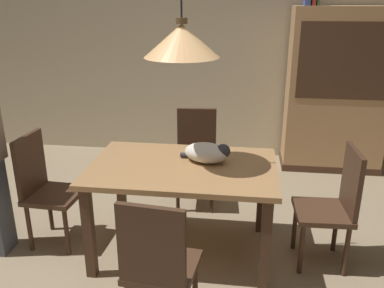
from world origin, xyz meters
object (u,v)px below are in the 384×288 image
object	(u,v)px
cat_sleeping	(208,153)
pendant_lamp	(182,40)
chair_right_side	(334,203)
chair_far_back	(196,153)
hutch_bookcase	(336,94)
dining_table	(183,178)
chair_near_front	(158,263)
chair_left_side	(45,185)

from	to	relation	value
cat_sleeping	pendant_lamp	size ratio (longest dim) A/B	0.31
chair_right_side	pendant_lamp	xyz separation A→B (m)	(-1.13, -0.00, 1.15)
chair_right_side	chair_far_back	bearing A→B (deg)	142.34
chair_right_side	pendant_lamp	world-z (taller)	pendant_lamp
chair_far_back	hutch_bookcase	size ratio (longest dim) A/B	0.50
chair_far_back	pendant_lamp	xyz separation A→B (m)	(0.01, -0.88, 1.15)
dining_table	hutch_bookcase	world-z (taller)	hutch_bookcase
chair_right_side	hutch_bookcase	bearing A→B (deg)	79.97
hutch_bookcase	chair_far_back	bearing A→B (deg)	-143.99
chair_near_front	chair_left_side	size ratio (longest dim) A/B	1.00
dining_table	chair_right_side	xyz separation A→B (m)	(1.13, 0.00, -0.14)
cat_sleeping	hutch_bookcase	world-z (taller)	hutch_bookcase
chair_left_side	dining_table	bearing A→B (deg)	-0.23
chair_far_back	chair_left_side	bearing A→B (deg)	-142.12
chair_right_side	pendant_lamp	size ratio (longest dim) A/B	0.72
hutch_bookcase	cat_sleeping	bearing A→B (deg)	-124.79
chair_far_back	cat_sleeping	xyz separation A→B (m)	(0.18, -0.79, 0.32)
chair_near_front	cat_sleeping	xyz separation A→B (m)	(0.19, 0.97, 0.32)
chair_far_back	pendant_lamp	world-z (taller)	pendant_lamp
chair_right_side	pendant_lamp	bearing A→B (deg)	-179.83
chair_near_front	dining_table	bearing A→B (deg)	89.44
pendant_lamp	chair_near_front	bearing A→B (deg)	-90.56
chair_right_side	chair_left_side	size ratio (longest dim) A/B	1.00
cat_sleeping	hutch_bookcase	distance (m)	2.27
dining_table	chair_left_side	distance (m)	1.14
cat_sleeping	chair_near_front	bearing A→B (deg)	-100.95
chair_near_front	pendant_lamp	bearing A→B (deg)	89.44
chair_near_front	pendant_lamp	distance (m)	1.45
chair_left_side	cat_sleeping	world-z (taller)	chair_left_side
chair_right_side	chair_far_back	distance (m)	1.43
chair_right_side	chair_near_front	world-z (taller)	same
chair_far_back	chair_near_front	bearing A→B (deg)	-90.11
chair_far_back	hutch_bookcase	distance (m)	1.87
chair_near_front	chair_right_side	bearing A→B (deg)	37.78
hutch_bookcase	pendant_lamp	bearing A→B (deg)	-127.03
chair_near_front	chair_left_side	xyz separation A→B (m)	(-1.12, 0.88, 0.00)
hutch_bookcase	chair_near_front	bearing A→B (deg)	-117.63
chair_left_side	hutch_bookcase	world-z (taller)	hutch_bookcase
chair_right_side	chair_far_back	size ratio (longest dim) A/B	1.00
hutch_bookcase	chair_right_side	bearing A→B (deg)	-100.03
chair_near_front	hutch_bookcase	world-z (taller)	hutch_bookcase
chair_right_side	cat_sleeping	distance (m)	1.00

